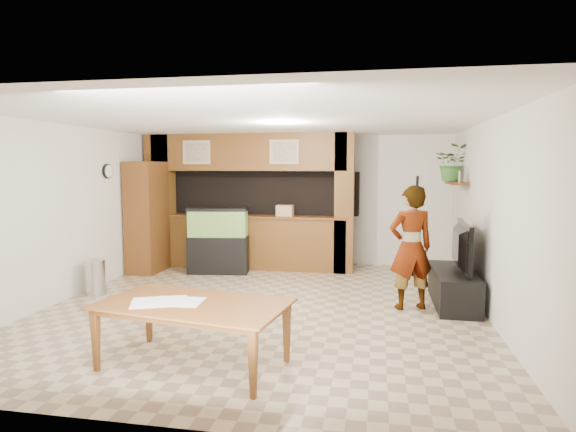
% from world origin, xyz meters
% --- Properties ---
extents(floor, '(6.50, 6.50, 0.00)m').
position_xyz_m(floor, '(0.00, 0.00, 0.00)').
color(floor, tan).
rests_on(floor, ground).
extents(ceiling, '(6.50, 6.50, 0.00)m').
position_xyz_m(ceiling, '(0.00, 0.00, 2.60)').
color(ceiling, white).
rests_on(ceiling, wall_back).
extents(wall_back, '(6.00, 0.00, 6.00)m').
position_xyz_m(wall_back, '(0.00, 3.25, 1.30)').
color(wall_back, beige).
rests_on(wall_back, floor).
extents(wall_left, '(0.00, 6.50, 6.50)m').
position_xyz_m(wall_left, '(-3.00, 0.00, 1.30)').
color(wall_left, beige).
rests_on(wall_left, floor).
extents(wall_right, '(0.00, 6.50, 6.50)m').
position_xyz_m(wall_right, '(3.00, 0.00, 1.30)').
color(wall_right, beige).
rests_on(wall_right, floor).
extents(partition, '(4.20, 0.99, 2.60)m').
position_xyz_m(partition, '(-0.95, 2.64, 1.31)').
color(partition, brown).
rests_on(partition, floor).
extents(wall_clock, '(0.05, 0.25, 0.25)m').
position_xyz_m(wall_clock, '(-2.97, 1.00, 1.90)').
color(wall_clock, black).
rests_on(wall_clock, wall_left).
extents(wall_shelf, '(0.25, 0.90, 0.04)m').
position_xyz_m(wall_shelf, '(2.85, 1.95, 1.70)').
color(wall_shelf, brown).
rests_on(wall_shelf, wall_right).
extents(pantry_cabinet, '(0.52, 0.85, 2.07)m').
position_xyz_m(pantry_cabinet, '(-2.70, 1.85, 1.04)').
color(pantry_cabinet, brown).
rests_on(pantry_cabinet, floor).
extents(trash_can, '(0.30, 0.30, 0.55)m').
position_xyz_m(trash_can, '(-2.71, 0.11, 0.28)').
color(trash_can, '#B2B2B7').
rests_on(trash_can, floor).
extents(aquarium, '(1.10, 0.41, 1.22)m').
position_xyz_m(aquarium, '(-1.34, 1.95, 0.60)').
color(aquarium, black).
rests_on(aquarium, floor).
extents(tv_stand, '(0.55, 1.50, 0.50)m').
position_xyz_m(tv_stand, '(2.65, 0.58, 0.25)').
color(tv_stand, black).
rests_on(tv_stand, floor).
extents(television, '(0.20, 1.21, 0.70)m').
position_xyz_m(television, '(2.65, 0.58, 0.85)').
color(television, black).
rests_on(television, tv_stand).
extents(photo_frame, '(0.06, 0.15, 0.19)m').
position_xyz_m(photo_frame, '(2.85, 1.66, 1.82)').
color(photo_frame, tan).
rests_on(photo_frame, wall_shelf).
extents(potted_plant, '(0.61, 0.54, 0.65)m').
position_xyz_m(potted_plant, '(2.82, 2.24, 2.04)').
color(potted_plant, '#34702D').
rests_on(potted_plant, wall_shelf).
extents(person, '(0.73, 0.60, 1.73)m').
position_xyz_m(person, '(2.02, 0.26, 0.86)').
color(person, '#A18558').
rests_on(person, floor).
extents(microphone, '(0.04, 0.10, 0.17)m').
position_xyz_m(microphone, '(2.07, 0.10, 1.77)').
color(microphone, black).
rests_on(microphone, person).
extents(dining_table, '(1.98, 1.31, 0.65)m').
position_xyz_m(dining_table, '(-0.22, -2.18, 0.32)').
color(dining_table, brown).
rests_on(dining_table, floor).
extents(newspaper_a, '(0.50, 0.38, 0.01)m').
position_xyz_m(newspaper_a, '(-0.37, -2.14, 0.65)').
color(newspaper_a, silver).
rests_on(newspaper_a, dining_table).
extents(newspaper_b, '(0.64, 0.56, 0.01)m').
position_xyz_m(newspaper_b, '(-0.55, -2.18, 0.65)').
color(newspaper_b, silver).
rests_on(newspaper_b, dining_table).
extents(counter_box, '(0.32, 0.22, 0.21)m').
position_xyz_m(counter_box, '(-0.17, 2.45, 1.14)').
color(counter_box, tan).
rests_on(counter_box, partition).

